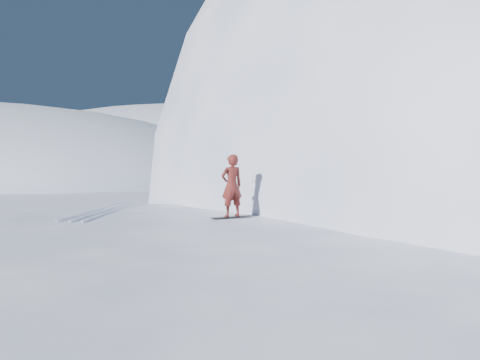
% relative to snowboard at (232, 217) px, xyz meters
% --- Properties ---
extents(ground, '(400.00, 400.00, 0.00)m').
position_rel_snowboard_xyz_m(ground, '(-3.19, -3.45, -2.41)').
color(ground, white).
rests_on(ground, ground).
extents(near_ridge, '(36.00, 28.00, 4.80)m').
position_rel_snowboard_xyz_m(near_ridge, '(-2.19, -0.45, -2.41)').
color(near_ridge, white).
rests_on(near_ridge, ground).
extents(peak_shoulder, '(28.00, 24.00, 18.00)m').
position_rel_snowboard_xyz_m(peak_shoulder, '(6.81, 16.55, -2.41)').
color(peak_shoulder, white).
rests_on(peak_shoulder, ground).
extents(far_ridge_c, '(140.00, 90.00, 36.00)m').
position_rel_snowboard_xyz_m(far_ridge_c, '(-43.19, 106.55, -2.41)').
color(far_ridge_c, white).
rests_on(far_ridge_c, ground).
extents(wind_bumps, '(16.00, 14.40, 1.00)m').
position_rel_snowboard_xyz_m(wind_bumps, '(-3.75, -1.33, -2.41)').
color(wind_bumps, white).
rests_on(wind_bumps, ground).
extents(snowboard, '(1.15, 1.08, 0.02)m').
position_rel_snowboard_xyz_m(snowboard, '(0.00, 0.00, 0.00)').
color(snowboard, black).
rests_on(snowboard, near_ridge).
extents(snowboarder, '(0.82, 0.81, 1.91)m').
position_rel_snowboard_xyz_m(snowboarder, '(0.00, 0.00, 0.97)').
color(snowboarder, maroon).
rests_on(snowboarder, snowboard).
extents(board_tracks, '(1.84, 5.93, 0.04)m').
position_rel_snowboard_xyz_m(board_tracks, '(-4.80, 0.84, 0.01)').
color(board_tracks, silver).
rests_on(board_tracks, ground).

